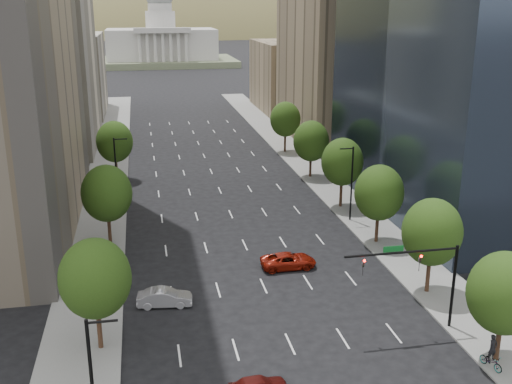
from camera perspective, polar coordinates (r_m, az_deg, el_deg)
sidewalk_left at (r=73.45m, az=-14.45°, el=-2.74°), size 6.00×200.00×0.15m
sidewalk_right at (r=77.61m, az=8.99°, el=-1.30°), size 6.00×200.00×0.15m
midrise_cream_left at (r=113.22m, az=-18.91°, el=12.85°), size 14.00×30.00×35.00m
filler_left at (r=146.61m, az=-16.94°, el=10.51°), size 14.00×26.00×18.00m
parking_tan_right at (r=114.94m, az=7.11°, el=12.43°), size 14.00×30.00×30.00m
filler_right at (r=147.24m, az=3.04°, el=10.86°), size 14.00×26.00×16.00m
tree_right_0 at (r=45.93m, az=22.36°, el=-8.81°), size 5.20×5.20×8.39m
tree_right_1 at (r=54.45m, az=16.23°, el=-3.65°), size 5.20×5.20×8.75m
tree_right_2 at (r=64.77m, az=11.51°, el=-0.07°), size 5.20×5.20×8.61m
tree_right_3 at (r=75.48m, az=8.13°, el=2.81°), size 5.20×5.20×8.89m
tree_right_4 at (r=88.55m, az=5.21°, el=4.79°), size 5.20×5.20×8.46m
tree_right_5 at (r=103.65m, az=2.78°, el=6.85°), size 5.20×5.20×8.75m
tree_left_0 at (r=45.32m, az=-14.91°, el=-7.89°), size 5.20×5.20×8.75m
tree_left_1 at (r=63.92m, az=-13.87°, el=-0.13°), size 5.20×5.20×8.97m
tree_left_2 at (r=89.14m, az=-13.17°, el=4.63°), size 5.20×5.20×8.68m
streetlight_rn at (r=71.03m, az=8.95°, el=0.98°), size 1.70×0.20×9.00m
streetlight_ln at (r=76.69m, az=-12.99°, el=1.96°), size 1.70×0.20×9.00m
traffic_signal at (r=48.24m, az=15.65°, el=-7.11°), size 9.12×0.40×7.38m
capitol at (r=259.42m, az=-8.89°, el=13.62°), size 60.00×40.00×35.20m
foothills at (r=613.24m, az=-6.78°, el=11.41°), size 720.00×413.00×263.00m
car_silver at (r=52.65m, az=-8.60°, el=-9.80°), size 4.78×2.09×1.53m
car_red_far at (r=59.15m, az=3.07°, el=-6.47°), size 5.45×2.61×1.50m
cyclist at (r=46.77m, az=21.29°, el=-14.27°), size 1.23×2.07×2.59m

